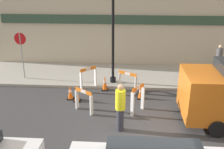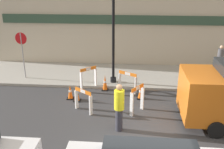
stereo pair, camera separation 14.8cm
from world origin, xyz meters
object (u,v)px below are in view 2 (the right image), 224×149
stop_sign (22,48)px  person_pedestrian (220,59)px  person_worker (119,106)px  streetlamp_post (113,16)px

stop_sign → person_pedestrian: stop_sign is taller
stop_sign → person_worker: bearing=142.8°
person_worker → person_pedestrian: 7.55m
streetlamp_post → person_worker: streetlamp_post is taller
streetlamp_post → person_worker: bearing=-82.9°
stop_sign → person_pedestrian: (10.17, 1.23, -0.71)m
streetlamp_post → person_pedestrian: streetlamp_post is taller
streetlamp_post → stop_sign: size_ratio=2.13×
person_worker → person_pedestrian: person_pedestrian is taller
person_worker → person_pedestrian: (5.03, 5.63, 0.07)m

